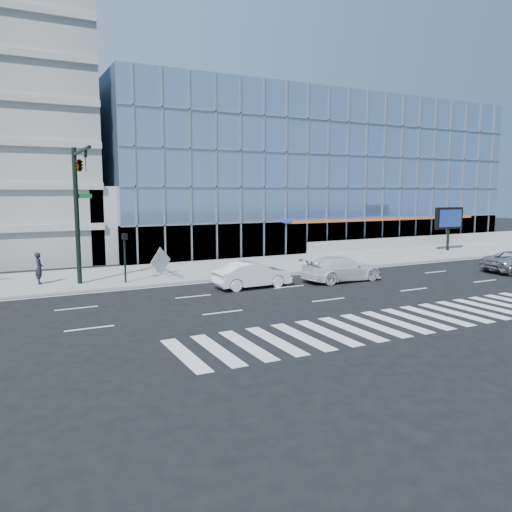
# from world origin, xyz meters

# --- Properties ---
(ground) EXTENTS (160.00, 160.00, 0.00)m
(ground) POSITION_xyz_m (0.00, 0.00, 0.00)
(ground) COLOR black
(ground) RESTS_ON ground
(sidewalk) EXTENTS (120.00, 8.00, 0.15)m
(sidewalk) POSITION_xyz_m (0.00, 8.00, 0.07)
(sidewalk) COLOR gray
(sidewalk) RESTS_ON ground
(theatre_building) EXTENTS (42.00, 26.00, 15.00)m
(theatre_building) POSITION_xyz_m (14.00, 26.00, 7.50)
(theatre_building) COLOR #6989AF
(theatre_building) RESTS_ON ground
(ramp_block) EXTENTS (6.00, 8.00, 6.00)m
(ramp_block) POSITION_xyz_m (-6.00, 18.00, 3.00)
(ramp_block) COLOR gray
(ramp_block) RESTS_ON ground
(retaining_wall) EXTENTS (30.00, 0.80, 1.00)m
(retaining_wall) POSITION_xyz_m (24.00, 11.60, 0.65)
(retaining_wall) COLOR gray
(retaining_wall) RESTS_ON sidewalk
(traffic_signal) EXTENTS (1.14, 5.74, 8.00)m
(traffic_signal) POSITION_xyz_m (-11.00, 4.57, 6.16)
(traffic_signal) COLOR black
(traffic_signal) RESTS_ON sidewalk
(ped_signal_post) EXTENTS (0.30, 0.33, 3.00)m
(ped_signal_post) POSITION_xyz_m (-8.50, 4.94, 2.14)
(ped_signal_post) COLOR black
(ped_signal_post) RESTS_ON sidewalk
(marquee_sign) EXTENTS (3.20, 0.43, 4.00)m
(marquee_sign) POSITION_xyz_m (22.00, 7.99, 3.07)
(marquee_sign) COLOR black
(marquee_sign) RESTS_ON sidewalk
(white_suv) EXTENTS (5.38, 2.24, 1.55)m
(white_suv) POSITION_xyz_m (3.95, 0.17, 0.78)
(white_suv) COLOR silver
(white_suv) RESTS_ON ground
(white_sedan) EXTENTS (4.69, 1.76, 1.53)m
(white_sedan) POSITION_xyz_m (-2.05, 0.80, 0.76)
(white_sedan) COLOR silver
(white_sedan) RESTS_ON ground
(pedestrian) EXTENTS (0.51, 0.73, 1.89)m
(pedestrian) POSITION_xyz_m (-13.15, 6.89, 1.10)
(pedestrian) COLOR black
(pedestrian) RESTS_ON sidewalk
(tilted_panel) EXTENTS (1.62, 0.97, 1.84)m
(tilted_panel) POSITION_xyz_m (-5.80, 6.74, 1.07)
(tilted_panel) COLOR #A2A2A2
(tilted_panel) RESTS_ON sidewalk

